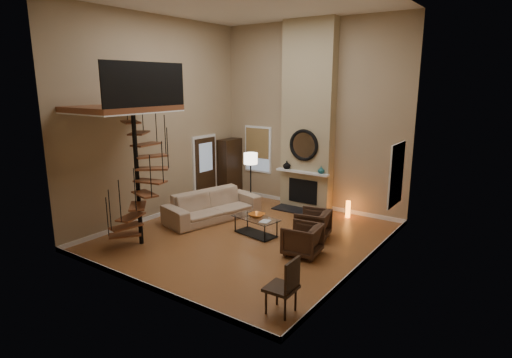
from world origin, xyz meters
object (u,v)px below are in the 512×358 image
Objects in this scene: coffee_table at (256,224)px; armchair_far at (305,240)px; accent_lamp at (348,209)px; side_chair at (286,285)px; armchair_near at (316,225)px; floor_lamp at (251,163)px; sofa at (213,205)px; hutch at (230,168)px.

armchair_far is at bearing -14.27° from coffee_table.
accent_lamp is 0.47× the size of side_chair.
armchair_near is 0.62× the size of coffee_table.
armchair_far is at bearing -35.35° from floor_lamp.
accent_lamp is (3.06, 2.29, -0.15)m from sofa.
floor_lamp reaches higher than sofa.
accent_lamp is (1.36, 2.62, -0.03)m from coffee_table.
hutch is 2.47× the size of armchair_near.
coffee_table is 2.68× the size of accent_lamp.
armchair_near is at bearing 25.83° from coffee_table.
floor_lamp is 3.12m from accent_lamp.
floor_lamp is 6.00m from side_chair.
sofa reaches higher than accent_lamp.
hutch is 1.13× the size of floor_lamp.
sofa is at bearing -62.71° from hutch.
armchair_near reaches higher than armchair_far.
floor_lamp is (-3.03, 2.15, 1.06)m from armchair_far.
armchair_far is at bearing -84.91° from accent_lamp.
side_chair is at bearing -48.77° from floor_lamp.
floor_lamp is at bearing -162.14° from accent_lamp.
side_chair reaches higher than sofa.
sofa reaches higher than coffee_table.
hutch is at bearing -125.58° from armchair_near.
coffee_table is 0.74× the size of floor_lamp.
armchair_far is 1.69m from coffee_table.
armchair_far reaches higher than accent_lamp.
coffee_table is at bearing -74.91° from armchair_near.
side_chair is (2.51, -2.73, 0.24)m from coffee_table.
coffee_table is 1.26× the size of side_chair.
side_chair is (3.91, -4.46, -0.89)m from floor_lamp.
armchair_near is at bearing -171.68° from armchair_far.
coffee_table is at bearing -111.19° from armchair_far.
accent_lamp is at bearing -38.30° from sofa.
coffee_table is 2.49m from floor_lamp.
armchair_near is at bearing 109.13° from side_chair.
hutch is at bearing 135.29° from side_chair.
floor_lamp is (0.30, 1.40, 1.02)m from sofa.
hutch reaches higher than sofa.
armchair_far is at bearing 110.87° from side_chair.
coffee_table is at bearing -117.47° from accent_lamp.
coffee_table is (1.70, -0.33, -0.11)m from sofa.
hutch is at bearing 149.50° from floor_lamp.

